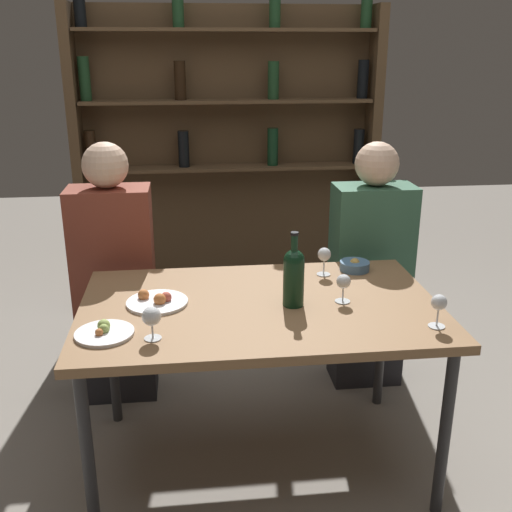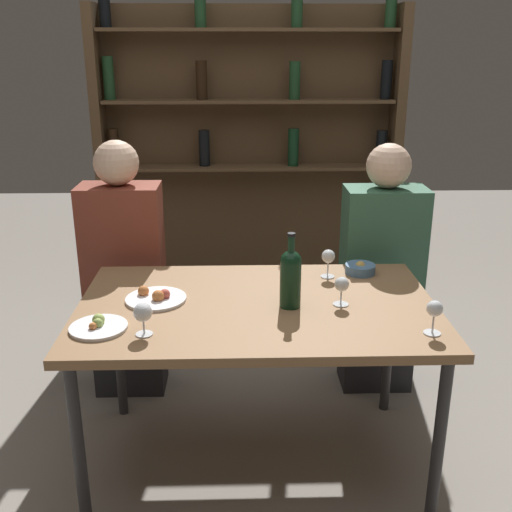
# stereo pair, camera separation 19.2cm
# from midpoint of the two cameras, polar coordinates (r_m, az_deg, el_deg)

# --- Properties ---
(ground_plane) EXTENTS (10.00, 10.00, 0.00)m
(ground_plane) POSITION_cam_midpoint_polar(r_m,az_deg,el_deg) (2.70, 2.24, -18.87)
(ground_plane) COLOR gray
(dining_table) EXTENTS (1.38, 0.86, 0.73)m
(dining_table) POSITION_cam_midpoint_polar(r_m,az_deg,el_deg) (2.35, 2.45, -5.89)
(dining_table) COLOR olive
(dining_table) RESTS_ON ground_plane
(wine_rack_wall) EXTENTS (1.90, 0.21, 2.03)m
(wine_rack_wall) POSITION_cam_midpoint_polar(r_m,az_deg,el_deg) (3.85, 0.75, 10.02)
(wine_rack_wall) COLOR #4C3823
(wine_rack_wall) RESTS_ON ground_plane
(wine_bottle) EXTENTS (0.08, 0.08, 0.29)m
(wine_bottle) POSITION_cam_midpoint_polar(r_m,az_deg,el_deg) (2.26, 5.75, -1.93)
(wine_bottle) COLOR black
(wine_bottle) RESTS_ON dining_table
(wine_glass_0) EXTENTS (0.06, 0.06, 0.12)m
(wine_glass_0) POSITION_cam_midpoint_polar(r_m,az_deg,el_deg) (2.17, 19.10, -4.98)
(wine_glass_0) COLOR silver
(wine_glass_0) RESTS_ON dining_table
(wine_glass_1) EXTENTS (0.07, 0.07, 0.12)m
(wine_glass_1) POSITION_cam_midpoint_polar(r_m,az_deg,el_deg) (2.07, -8.11, -5.49)
(wine_glass_1) COLOR silver
(wine_glass_1) RESTS_ON dining_table
(wine_glass_2) EXTENTS (0.06, 0.06, 0.11)m
(wine_glass_2) POSITION_cam_midpoint_polar(r_m,az_deg,el_deg) (2.32, 10.52, -2.85)
(wine_glass_2) COLOR silver
(wine_glass_2) RESTS_ON dining_table
(wine_glass_3) EXTENTS (0.06, 0.06, 0.12)m
(wine_glass_3) POSITION_cam_midpoint_polar(r_m,az_deg,el_deg) (2.58, 9.02, -0.20)
(wine_glass_3) COLOR silver
(wine_glass_3) RESTS_ON dining_table
(food_plate_0) EXTENTS (0.20, 0.20, 0.05)m
(food_plate_0) POSITION_cam_midpoint_polar(r_m,az_deg,el_deg) (2.17, -12.34, -6.59)
(food_plate_0) COLOR white
(food_plate_0) RESTS_ON dining_table
(food_plate_1) EXTENTS (0.24, 0.24, 0.05)m
(food_plate_1) POSITION_cam_midpoint_polar(r_m,az_deg,el_deg) (2.36, -7.24, -3.98)
(food_plate_1) COLOR white
(food_plate_1) RESTS_ON dining_table
(snack_bowl) EXTENTS (0.13, 0.13, 0.06)m
(snack_bowl) POSITION_cam_midpoint_polar(r_m,az_deg,el_deg) (2.67, 11.94, -1.21)
(snack_bowl) COLOR #4C7299
(snack_bowl) RESTS_ON dining_table
(seated_person_left) EXTENTS (0.38, 0.22, 1.27)m
(seated_person_left) POSITION_cam_midpoint_polar(r_m,az_deg,el_deg) (2.97, -10.56, -2.06)
(seated_person_left) COLOR #26262B
(seated_person_left) RESTS_ON ground_plane
(seated_person_right) EXTENTS (0.39, 0.22, 1.25)m
(seated_person_right) POSITION_cam_midpoint_polar(r_m,az_deg,el_deg) (3.04, 13.57, -1.97)
(seated_person_right) COLOR #26262B
(seated_person_right) RESTS_ON ground_plane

